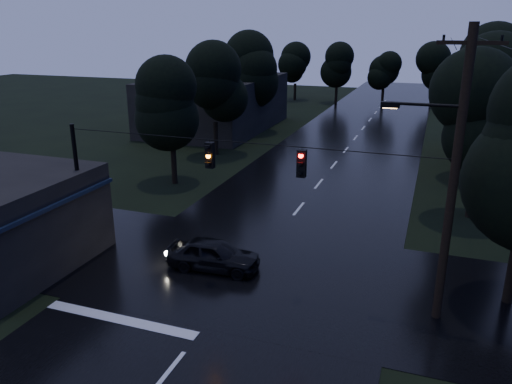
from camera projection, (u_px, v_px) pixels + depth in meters
The scene contains 14 objects.
main_road at pixel (334, 165), 37.18m from camera, with size 12.00×120.00×0.02m, color black.
cross_street at pixel (249, 271), 21.12m from camera, with size 60.00×9.00×0.02m, color black.
building_far_left at pixel (216, 103), 49.81m from camera, with size 10.00×16.00×5.00m, color black.
utility_pole_main at pixel (451, 176), 16.17m from camera, with size 3.50×0.30×10.00m.
utility_pole_far at pixel (461, 126), 31.49m from camera, with size 2.00×0.30×7.50m.
anchor_pole_left at pixel (80, 192), 21.69m from camera, with size 0.18×0.18×6.00m, color black.
span_signals at pixel (253, 158), 18.38m from camera, with size 15.00×0.37×1.12m.
tree_left_a at pixel (171, 103), 31.27m from camera, with size 3.92×3.92×8.26m.
tree_left_b at pixel (214, 84), 38.48m from camera, with size 4.20×4.20×8.85m.
tree_left_c at pixel (252, 69), 47.48m from camera, with size 4.48×4.48×9.44m.
tree_right_a at pixel (483, 114), 25.36m from camera, with size 4.20×4.20×8.85m.
tree_right_b at pixel (486, 89), 32.19m from camera, with size 4.48×4.48×9.44m.
tree_right_c at pixel (485, 71), 40.80m from camera, with size 4.76×4.76×10.03m.
car at pixel (214, 254), 21.12m from camera, with size 1.59×3.95×1.35m, color black.
Camera 1 is at (6.70, -5.74, 9.88)m, focal length 35.00 mm.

